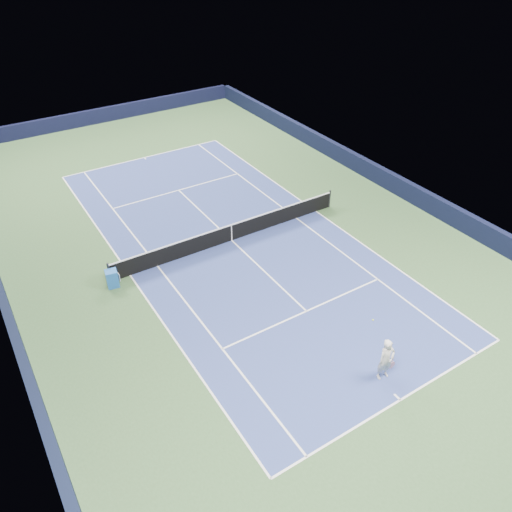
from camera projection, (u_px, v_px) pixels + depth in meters
ground at (232, 240)px, 25.70m from camera, size 40.00×40.00×0.00m
wall_far at (105, 115)px, 38.97m from camera, size 22.00×0.35×1.10m
wall_right at (387, 179)px, 30.06m from camera, size 0.35×40.00×1.10m
wall_left at (6, 307)px, 20.70m from camera, size 0.35×40.00×1.10m
court_surface at (232, 240)px, 25.70m from camera, size 10.97×23.77×0.01m
baseline_far at (144, 158)px, 33.84m from camera, size 10.97×0.08×0.00m
baseline_near at (400, 400)px, 17.55m from camera, size 10.97×0.08×0.00m
sideline_doubles_right at (316, 211)px, 28.07m from camera, size 0.08×23.77×0.00m
sideline_doubles_left at (130, 275)px, 23.32m from camera, size 0.08×23.77×0.00m
sideline_singles_right at (296, 218)px, 27.47m from camera, size 0.08×23.77×0.00m
sideline_singles_left at (157, 266)px, 23.91m from camera, size 0.08×23.77×0.00m
service_line_far at (179, 190)px, 30.08m from camera, size 8.23×0.08×0.00m
service_line_near at (306, 311)px, 21.31m from camera, size 8.23×0.08×0.00m
center_service_line at (232, 240)px, 25.69m from camera, size 0.08×12.80×0.00m
center_mark_far at (145, 158)px, 33.74m from camera, size 0.08×0.30×0.00m
center_mark_near at (397, 397)px, 17.65m from camera, size 0.08×0.30×0.00m
tennis_net at (231, 232)px, 25.40m from camera, size 12.90×0.10×1.07m
sponsor_cube at (112, 278)px, 22.46m from camera, size 0.61×0.55×0.85m
tennis_player at (386, 360)px, 17.91m from camera, size 0.82×1.28×2.02m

